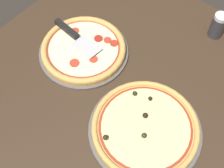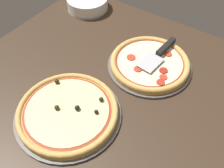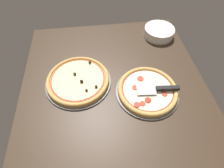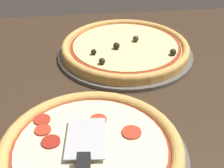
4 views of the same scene
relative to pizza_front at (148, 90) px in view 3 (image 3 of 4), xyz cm
name	(u,v)px [view 3 (image 3 of 4)]	position (x,y,z in cm)	size (l,w,h in cm)	color
ground_plane	(114,88)	(6.30, 17.58, -4.12)	(120.58, 105.90, 3.60)	#38281C
pizza_pan_front	(147,92)	(0.01, -0.01, -1.82)	(34.93, 34.93, 1.00)	#565451
pizza_front	(148,90)	(0.00, 0.00, 0.00)	(32.84, 32.84, 2.79)	tan
pizza_pan_back	(78,82)	(12.00, 37.91, -1.82)	(37.95, 37.95, 1.00)	#565451
pizza_back	(78,80)	(12.00, 37.89, 0.14)	(35.68, 35.68, 4.06)	tan
serving_spatula	(163,89)	(-1.62, -7.50, 2.26)	(7.84, 23.23, 2.00)	#B7B7BC
plate_stack	(159,32)	(48.25, -20.48, 0.83)	(21.17, 21.17, 6.30)	white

